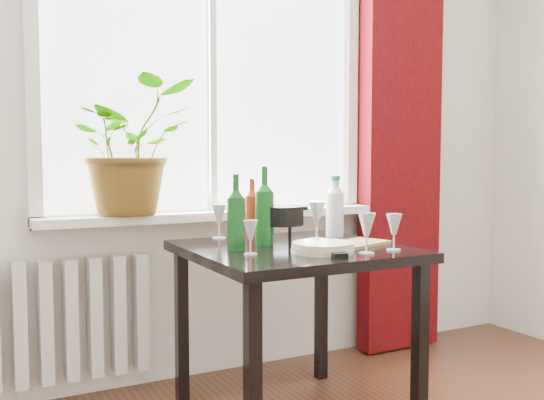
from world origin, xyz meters
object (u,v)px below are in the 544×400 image
cutting_board (359,243)px  wineglass_front_right (367,233)px  wineglass_back_left (219,221)px  radiator (58,321)px  wineglass_far_right (394,232)px  wineglass_back_center (317,220)px  plate_stack (323,247)px  bottle_amber (252,207)px  wineglass_front_left (251,237)px  table (294,268)px  wine_bottle_right (265,205)px  wine_bottle_left (236,211)px  fondue_pot (280,224)px  cleaning_bottle (335,206)px  tv_remote (333,252)px  potted_plant (130,147)px

cutting_board → wineglass_front_right: bearing=-118.9°
wineglass_front_right → wineglass_back_left: 0.74m
radiator → wineglass_far_right: 1.53m
wineglass_back_center → plate_stack: wineglass_back_center is taller
bottle_amber → wineglass_back_left: 0.18m
wineglass_back_center → wineglass_front_left: size_ratio=1.32×
table → cutting_board: 0.30m
radiator → wineglass_far_right: bearing=-38.7°
wine_bottle_right → wine_bottle_left: bearing=-155.2°
wine_bottle_left → wineglass_front_left: size_ratio=2.29×
wine_bottle_left → fondue_pot: bearing=22.0°
plate_stack → fondue_pot: bearing=92.8°
radiator → fondue_pot: size_ratio=3.40×
table → wine_bottle_right: (-0.08, 0.10, 0.26)m
cleaning_bottle → wineglass_back_center: 0.16m
wineglass_back_center → tv_remote: (-0.17, -0.40, -0.08)m
wineglass_far_right → wineglass_back_left: (-0.48, 0.64, 0.00)m
wine_bottle_left → wineglass_front_right: wine_bottle_left is taller
wineglass_front_right → cutting_board: 0.26m
radiator → wine_bottle_right: (0.77, -0.53, 0.53)m
wineglass_back_left → tv_remote: wineglass_back_left is taller
cleaning_bottle → wineglass_front_left: size_ratio=2.14×
potted_plant → tv_remote: (0.54, -0.86, -0.41)m
wineglass_far_right → cutting_board: size_ratio=0.60×
plate_stack → cutting_board: (0.25, 0.11, -0.01)m
wineglass_back_center → wineglass_far_right: bearing=-76.6°
wine_bottle_right → bottle_amber: wine_bottle_right is taller
cleaning_bottle → table: bearing=-149.7°
table → wineglass_front_right: size_ratio=5.27×
wineglass_back_left → wine_bottle_left: bearing=-101.0°
cutting_board → table: bearing=161.0°
cleaning_bottle → wineglass_front_right: bearing=-110.2°
table → plate_stack: size_ratio=3.45×
wineglass_back_center → cutting_board: bearing=-72.6°
bottle_amber → plate_stack: size_ratio=1.12×
potted_plant → bottle_amber: 0.62m
wineglass_back_center → wineglass_front_right: bearing=-96.2°
wineglass_far_right → wineglass_front_left: size_ratio=1.12×
cleaning_bottle → wine_bottle_left: bearing=-163.8°
plate_stack → tv_remote: 0.07m
wineglass_back_center → cutting_board: (0.07, -0.22, -0.08)m
table → fondue_pot: bearing=89.2°
wine_bottle_left → cutting_board: (0.51, -0.11, -0.15)m
radiator → plate_stack: bearing=-43.6°
wineglass_front_left → plate_stack: (0.27, -0.08, -0.05)m
cutting_board → tv_remote: bearing=-144.4°
cutting_board → wineglass_front_left: bearing=-177.0°
radiator → potted_plant: bearing=-6.8°
plate_stack → wine_bottle_left: bearing=140.7°
plate_stack → tv_remote: bearing=-88.3°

